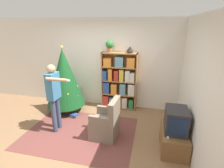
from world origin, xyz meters
name	(u,v)px	position (x,y,z in m)	size (l,w,h in m)	color
ground_plane	(80,139)	(0.00, 0.00, 0.00)	(14.00, 14.00, 0.00)	#846042
wall_back	(104,63)	(0.00, 1.96, 1.30)	(8.00, 0.10, 2.60)	silver
wall_right	(202,93)	(2.27, 0.00, 1.30)	(0.10, 8.00, 2.60)	silver
area_rug	(80,132)	(-0.10, 0.25, 0.00)	(2.51, 1.86, 0.01)	brown
bookshelf	(119,83)	(0.52, 1.75, 0.80)	(1.02, 0.27, 1.67)	#A8703D
tv_stand	(174,140)	(1.95, 0.16, 0.21)	(0.50, 0.85, 0.42)	brown
television	(176,120)	(1.95, 0.15, 0.65)	(0.41, 0.53, 0.47)	#28282D
game_remote	(168,137)	(1.80, -0.10, 0.43)	(0.04, 0.12, 0.02)	white
christmas_tree	(64,78)	(-0.92, 1.21, 1.01)	(1.07, 1.07, 1.88)	#4C3323
armchair	(106,124)	(0.53, 0.24, 0.32)	(0.60, 0.59, 0.92)	#7A6B5B
standing_person	(54,93)	(-0.68, 0.25, 0.95)	(0.62, 0.49, 1.60)	#38425B
potted_plant	(110,45)	(0.24, 1.76, 1.86)	(0.22, 0.22, 0.33)	#935B38
table_lamp	(130,49)	(0.81, 1.76, 1.77)	(0.20, 0.20, 0.18)	#473828
book_pile_near_tree	(74,115)	(-0.57, 0.89, 0.05)	(0.25, 0.20, 0.10)	#284C93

